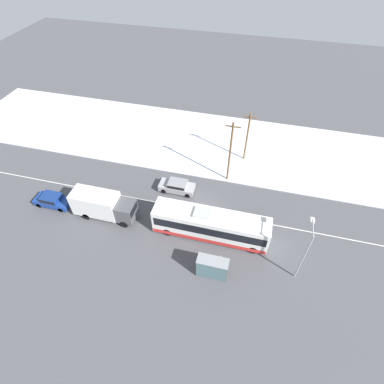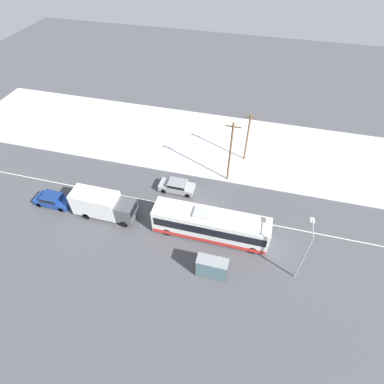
{
  "view_description": "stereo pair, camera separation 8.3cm",
  "coord_description": "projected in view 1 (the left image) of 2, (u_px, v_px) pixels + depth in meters",
  "views": [
    {
      "loc": [
        4.37,
        -22.21,
        26.41
      ],
      "look_at": [
        -1.64,
        1.39,
        1.4
      ],
      "focal_mm": 28.0,
      "sensor_mm": 36.0,
      "label": 1
    },
    {
      "loc": [
        4.45,
        -22.19,
        26.41
      ],
      "look_at": [
        -1.64,
        1.39,
        1.4
      ],
      "focal_mm": 28.0,
      "sensor_mm": 36.0,
      "label": 2
    }
  ],
  "objects": [
    {
      "name": "pedestrian_at_stop",
      "position": [
        220.0,
        260.0,
        29.09
      ],
      "size": [
        0.56,
        0.25,
        1.57
      ],
      "color": "#23232D",
      "rests_on": "ground_plane"
    },
    {
      "name": "bus_shelter",
      "position": [
        212.0,
        267.0,
        27.72
      ],
      "size": [
        2.96,
        1.2,
        2.4
      ],
      "color": "gray",
      "rests_on": "ground_plane"
    },
    {
      "name": "lane_marking_center",
      "position": [
        203.0,
        211.0,
        34.69
      ],
      "size": [
        60.0,
        0.12,
        0.0
      ],
      "color": "silver",
      "rests_on": "ground_plane"
    },
    {
      "name": "snow_lot",
      "position": [
        223.0,
        145.0,
        43.51
      ],
      "size": [
        80.0,
        15.1,
        0.12
      ],
      "color": "silver",
      "rests_on": "ground_plane"
    },
    {
      "name": "parked_car_near_truck",
      "position": [
        52.0,
        200.0,
        34.85
      ],
      "size": [
        4.17,
        1.8,
        1.47
      ],
      "color": "navy",
      "rests_on": "ground_plane"
    },
    {
      "name": "sedan_car",
      "position": [
        177.0,
        186.0,
        36.48
      ],
      "size": [
        4.3,
        1.8,
        1.44
      ],
      "rotation": [
        0.0,
        0.0,
        3.14
      ],
      "color": "#9E9EA3",
      "rests_on": "ground_plane"
    },
    {
      "name": "streetlamp",
      "position": [
        306.0,
        248.0,
        26.26
      ],
      "size": [
        0.36,
        2.27,
        6.53
      ],
      "color": "#9EA3A8",
      "rests_on": "ground_plane"
    },
    {
      "name": "ground_plane",
      "position": [
        203.0,
        211.0,
        34.69
      ],
      "size": [
        120.0,
        120.0,
        0.0
      ],
      "primitive_type": "plane",
      "color": "#4C4C51"
    },
    {
      "name": "city_bus",
      "position": [
        211.0,
        225.0,
        31.18
      ],
      "size": [
        12.11,
        2.57,
        3.41
      ],
      "color": "white",
      "rests_on": "ground_plane"
    },
    {
      "name": "box_truck",
      "position": [
        103.0,
        205.0,
        33.02
      ],
      "size": [
        7.06,
        2.3,
        3.22
      ],
      "color": "silver",
      "rests_on": "ground_plane"
    },
    {
      "name": "utility_pole_roadside",
      "position": [
        230.0,
        152.0,
        35.31
      ],
      "size": [
        1.8,
        0.24,
        8.44
      ],
      "color": "brown",
      "rests_on": "ground_plane"
    },
    {
      "name": "utility_pole_snowlot",
      "position": [
        247.0,
        137.0,
        38.64
      ],
      "size": [
        1.8,
        0.24,
        7.09
      ],
      "color": "brown",
      "rests_on": "ground_plane"
    }
  ]
}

